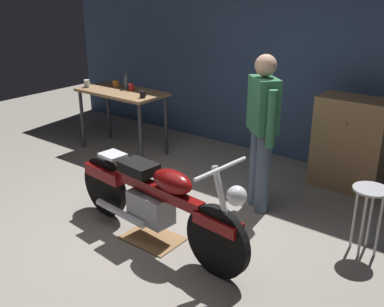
{
  "coord_description": "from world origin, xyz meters",
  "views": [
    {
      "loc": [
        2.7,
        -2.75,
        2.32
      ],
      "look_at": [
        0.05,
        0.7,
        0.65
      ],
      "focal_mm": 41.83,
      "sensor_mm": 36.0,
      "label": 1
    }
  ],
  "objects": [
    {
      "name": "bottle",
      "position": [
        -1.87,
        1.65,
        1.0
      ],
      "size": [
        0.06,
        0.06,
        0.24
      ],
      "color": "#3F4C59",
      "rests_on": "workbench"
    },
    {
      "name": "person_standing",
      "position": [
        0.59,
        1.18,
        0.93
      ],
      "size": [
        0.45,
        0.41,
        1.67
      ],
      "rotation": [
        0.0,
        0.0,
        2.43
      ],
      "color": "#4D5E72",
      "rests_on": "ground_plane"
    },
    {
      "name": "mug_white_ceramic",
      "position": [
        -2.41,
        1.39,
        0.95
      ],
      "size": [
        0.12,
        0.08,
        0.1
      ],
      "color": "white",
      "rests_on": "workbench"
    },
    {
      "name": "workbench",
      "position": [
        -1.85,
        1.54,
        0.79
      ],
      "size": [
        1.3,
        0.64,
        0.9
      ],
      "color": "#99724C",
      "rests_on": "ground_plane"
    },
    {
      "name": "wooden_dresser",
      "position": [
        1.16,
        2.3,
        0.55
      ],
      "size": [
        0.8,
        0.47,
        1.1
      ],
      "color": "#99724C",
      "rests_on": "ground_plane"
    },
    {
      "name": "mug_orange_travel",
      "position": [
        -2.12,
        1.69,
        0.94
      ],
      "size": [
        0.12,
        0.09,
        0.09
      ],
      "color": "orange",
      "rests_on": "workbench"
    },
    {
      "name": "mug_black_matte",
      "position": [
        -1.33,
        1.42,
        0.94
      ],
      "size": [
        0.1,
        0.07,
        0.09
      ],
      "color": "black",
      "rests_on": "workbench"
    },
    {
      "name": "ground_plane",
      "position": [
        0.0,
        0.0,
        0.0
      ],
      "size": [
        12.0,
        12.0,
        0.0
      ],
      "primitive_type": "plane",
      "color": "gray"
    },
    {
      "name": "drip_tray",
      "position": [
        0.12,
        -0.02,
        0.01
      ],
      "size": [
        0.56,
        0.4,
        0.01
      ],
      "primitive_type": "cube",
      "color": "olive",
      "rests_on": "ground_plane"
    },
    {
      "name": "back_wall",
      "position": [
        0.0,
        2.8,
        1.55
      ],
      "size": [
        8.0,
        0.12,
        3.1
      ],
      "primitive_type": "cube",
      "color": "#384C70",
      "rests_on": "ground_plane"
    },
    {
      "name": "shop_stool",
      "position": [
        1.79,
        1.0,
        0.5
      ],
      "size": [
        0.32,
        0.32,
        0.64
      ],
      "color": "#B2B2B7",
      "rests_on": "ground_plane"
    },
    {
      "name": "motorcycle",
      "position": [
        0.17,
        -0.02,
        0.45
      ],
      "size": [
        2.19,
        0.6,
        1.0
      ],
      "rotation": [
        0.0,
        0.0,
        -0.1
      ],
      "color": "black",
      "rests_on": "ground_plane"
    },
    {
      "name": "mug_red_diner",
      "position": [
        -1.75,
        1.63,
        0.95
      ],
      "size": [
        0.1,
        0.07,
        0.1
      ],
      "color": "red",
      "rests_on": "workbench"
    }
  ]
}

